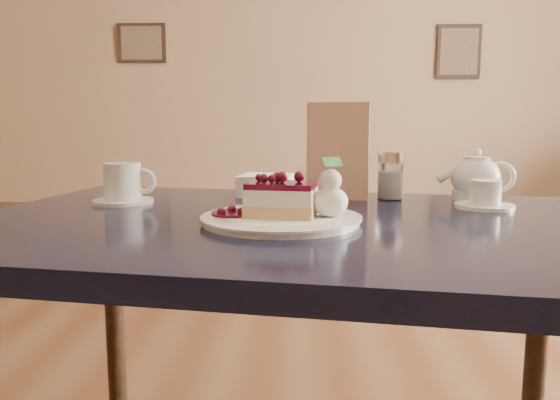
{
  "coord_description": "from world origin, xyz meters",
  "views": [
    {
      "loc": [
        0.12,
        -0.88,
        0.89
      ],
      "look_at": [
        0.09,
        -0.04,
        0.77
      ],
      "focal_mm": 35.0,
      "sensor_mm": 36.0,
      "label": 1
    }
  ],
  "objects_px": {
    "dessert_plate": "(281,220)",
    "coffee_set": "(124,185)",
    "tea_set": "(477,182)",
    "main_table": "(286,260)",
    "cheesecake_slice": "(281,200)"
  },
  "relations": [
    {
      "from": "dessert_plate",
      "to": "coffee_set",
      "type": "bearing_deg",
      "value": 146.98
    },
    {
      "from": "main_table",
      "to": "coffee_set",
      "type": "relative_size",
      "value": 9.44
    },
    {
      "from": "cheesecake_slice",
      "to": "coffee_set",
      "type": "xyz_separation_m",
      "value": [
        -0.34,
        0.22,
        -0.0
      ]
    },
    {
      "from": "main_table",
      "to": "cheesecake_slice",
      "type": "height_order",
      "value": "cheesecake_slice"
    },
    {
      "from": "tea_set",
      "to": "dessert_plate",
      "type": "bearing_deg",
      "value": -147.22
    },
    {
      "from": "main_table",
      "to": "tea_set",
      "type": "relative_size",
      "value": 5.51
    },
    {
      "from": "dessert_plate",
      "to": "coffee_set",
      "type": "xyz_separation_m",
      "value": [
        -0.34,
        0.22,
        0.03
      ]
    },
    {
      "from": "dessert_plate",
      "to": "tea_set",
      "type": "distance_m",
      "value": 0.49
    },
    {
      "from": "dessert_plate",
      "to": "tea_set",
      "type": "xyz_separation_m",
      "value": [
        0.41,
        0.27,
        0.04
      ]
    },
    {
      "from": "dessert_plate",
      "to": "coffee_set",
      "type": "relative_size",
      "value": 1.98
    },
    {
      "from": "main_table",
      "to": "coffee_set",
      "type": "distance_m",
      "value": 0.4
    },
    {
      "from": "main_table",
      "to": "tea_set",
      "type": "bearing_deg",
      "value": 37.72
    },
    {
      "from": "cheesecake_slice",
      "to": "tea_set",
      "type": "relative_size",
      "value": 0.55
    },
    {
      "from": "dessert_plate",
      "to": "coffee_set",
      "type": "distance_m",
      "value": 0.4
    },
    {
      "from": "dessert_plate",
      "to": "cheesecake_slice",
      "type": "xyz_separation_m",
      "value": [
        0.0,
        -0.0,
        0.03
      ]
    }
  ]
}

